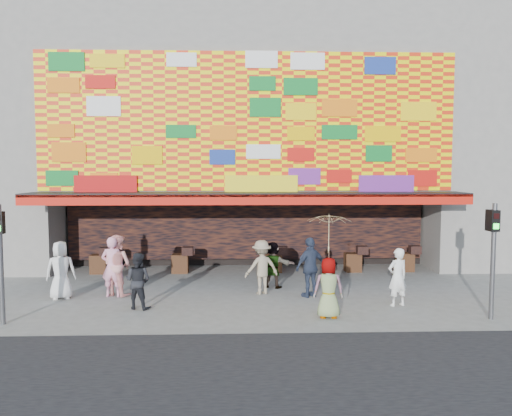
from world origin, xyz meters
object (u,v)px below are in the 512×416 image
object	(u,v)px
ped_d	(262,267)
ped_g	(329,288)
ped_a	(61,270)
ped_c	(138,281)
ped_i	(117,265)
ped_h	(398,277)
signal_right	(493,248)
ped_b	(112,267)
signal_left	(0,250)
parasol	(329,233)
ped_f	(273,265)
ped_e	(310,267)

from	to	relation	value
ped_d	ped_g	world-z (taller)	ped_d
ped_a	ped_g	distance (m)	7.92
ped_c	ped_g	size ratio (longest dim) A/B	0.99
ped_a	ped_i	xyz separation A→B (m)	(1.57, 0.40, 0.07)
ped_d	ped_h	world-z (taller)	ped_d
ped_h	ped_i	xyz separation A→B (m)	(-8.20, 1.49, 0.11)
signal_right	ped_b	xyz separation A→B (m)	(-10.34, 2.65, -0.94)
signal_left	signal_right	world-z (taller)	same
ped_b	parasol	world-z (taller)	parasol
ped_b	ped_h	distance (m)	8.41
ped_f	ped_h	xyz separation A→B (m)	(3.38, -2.28, 0.07)
ped_b	ped_f	size ratio (longest dim) A/B	1.21
signal_right	ped_c	distance (m)	9.46
signal_left	ped_e	xyz separation A→B (m)	(8.06, 2.41, -0.95)
signal_left	signal_right	xyz separation A→B (m)	(12.40, 0.00, 0.00)
signal_right	ped_c	xyz separation A→B (m)	(-9.31, 1.30, -1.08)
parasol	signal_right	bearing A→B (deg)	-3.57
signal_right	ped_f	bearing A→B (deg)	146.26
ped_a	ped_c	bearing A→B (deg)	141.53
ped_a	ped_b	distance (m)	1.49
ped_d	ped_i	distance (m)	4.43
ped_b	ped_i	xyz separation A→B (m)	(0.11, 0.17, 0.02)
ped_c	ped_d	xyz separation A→B (m)	(3.51, 1.54, 0.05)
signal_right	ped_h	xyz separation A→B (m)	(-2.03, 1.33, -1.04)
ped_a	ped_f	xyz separation A→B (m)	(6.40, 1.19, -0.11)
signal_right	ped_d	size ratio (longest dim) A/B	1.79
ped_c	ped_h	distance (m)	7.28
ped_e	ped_f	size ratio (longest dim) A/B	1.20
signal_left	parasol	world-z (taller)	signal_left
ped_b	ped_a	bearing A→B (deg)	12.90
signal_right	ped_f	distance (m)	6.59
ped_c	ped_d	distance (m)	3.83
ped_e	ped_g	bearing A→B (deg)	63.42
ped_b	ped_e	bearing A→B (deg)	-178.09
ped_c	ped_i	world-z (taller)	ped_i
ped_g	ped_i	size ratio (longest dim) A/B	0.85
ped_b	parasol	distance (m)	6.73
ped_c	ped_d	bearing A→B (deg)	-138.86
ped_i	ped_e	bearing A→B (deg)	-156.08
signal_left	signal_right	bearing A→B (deg)	0.00
ped_a	ped_c	xyz separation A→B (m)	(2.50, -1.12, -0.08)
parasol	ped_e	bearing A→B (deg)	94.26
ped_g	parasol	size ratio (longest dim) A/B	0.80
ped_f	parasol	bearing A→B (deg)	132.30
ped_b	parasol	xyz separation A→B (m)	(6.16, -2.39, 1.29)
signal_left	ped_c	size ratio (longest dim) A/B	1.91
signal_right	ped_h	distance (m)	2.64
signal_left	ped_c	xyz separation A→B (m)	(3.09, 1.30, -1.08)
ped_e	ped_f	world-z (taller)	ped_e
ped_e	ped_g	xyz separation A→B (m)	(0.16, -2.15, -0.12)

